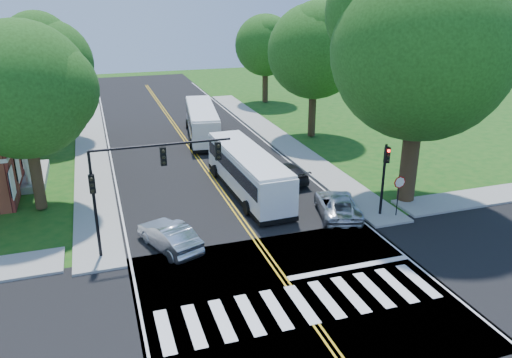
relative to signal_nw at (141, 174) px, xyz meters
name	(u,v)px	position (x,y,z in m)	size (l,w,h in m)	color
ground	(297,298)	(5.86, -6.43, -4.38)	(140.00, 140.00, 0.00)	#134C13
road	(206,170)	(5.86, 11.57, -4.37)	(14.00, 96.00, 0.01)	black
cross_road	(297,298)	(5.86, -6.43, -4.37)	(60.00, 12.00, 0.01)	black
center_line	(196,155)	(5.86, 15.57, -4.36)	(0.36, 70.00, 0.01)	gold
edge_line_w	(112,163)	(-0.94, 15.57, -4.36)	(0.12, 70.00, 0.01)	silver
edge_line_e	(272,147)	(12.66, 15.57, -4.36)	(0.12, 70.00, 0.01)	silver
crosswalk	(302,304)	(5.86, -6.93, -4.36)	(12.60, 3.00, 0.01)	silver
stop_bar	(350,267)	(9.36, -4.83, -4.36)	(6.60, 0.40, 0.01)	silver
sidewalk_nw	(92,153)	(-2.44, 18.57, -4.30)	(2.60, 40.00, 0.15)	gray
sidewalk_ne	(276,136)	(14.16, 18.57, -4.30)	(2.60, 40.00, 0.15)	gray
tree_ne_big	(422,50)	(16.86, 1.57, 5.24)	(10.80, 10.80, 14.91)	#362615
tree_west_near	(22,90)	(-5.64, 7.57, 3.15)	(8.00, 8.00, 11.40)	#362615
tree_west_far	(49,64)	(-5.14, 23.57, 2.62)	(7.60, 7.60, 10.67)	#362615
tree_east_mid	(315,52)	(17.36, 17.57, 3.48)	(8.40, 8.40, 11.93)	#362615
tree_east_far	(265,45)	(18.36, 33.57, 2.48)	(7.20, 7.20, 10.34)	#362615
signal_nw	(141,174)	(0.00, 0.00, 0.00)	(7.15, 0.46, 5.66)	black
signal_ne	(385,171)	(14.06, 0.01, -1.41)	(0.30, 0.46, 4.40)	black
stop_sign	(399,186)	(14.86, -0.45, -2.35)	(0.76, 0.08, 2.53)	black
bus_lead	(247,171)	(7.51, 6.25, -2.82)	(3.02, 11.39, 2.92)	white
bus_follow	(202,121)	(7.60, 20.71, -2.84)	(4.01, 11.41, 2.89)	white
hatchback	(169,236)	(1.18, -0.06, -3.63)	(1.57, 4.50, 1.48)	silver
suv	(337,205)	(11.58, 0.96, -3.67)	(2.30, 4.99, 1.39)	silver
dark_sedan	(286,172)	(10.79, 7.49, -3.72)	(1.82, 4.48, 1.30)	black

